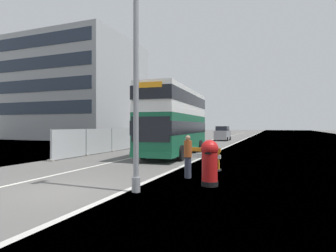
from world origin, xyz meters
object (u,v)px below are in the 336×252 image
object	(u,v)px
double_decker_bus	(176,121)
pedestrian_at_kerb	(188,156)
car_receding_mid	(223,134)
red_pillar_postbox	(210,161)
roadworks_barrier	(202,156)
lamppost_foreground	(136,63)
car_oncoming_near	(184,135)

from	to	relation	value
double_decker_bus	pedestrian_at_kerb	size ratio (longest dim) A/B	5.98
car_receding_mid	pedestrian_at_kerb	xyz separation A→B (m)	(3.90, -29.95, -0.10)
red_pillar_postbox	pedestrian_at_kerb	xyz separation A→B (m)	(-1.20, 1.17, -0.02)
car_receding_mid	double_decker_bus	bearing A→B (deg)	-89.09
roadworks_barrier	red_pillar_postbox	bearing A→B (deg)	-71.57
roadworks_barrier	pedestrian_at_kerb	world-z (taller)	pedestrian_at_kerb
double_decker_bus	roadworks_barrier	distance (m)	7.25
pedestrian_at_kerb	roadworks_barrier	bearing A→B (deg)	89.78
double_decker_bus	lamppost_foreground	distance (m)	11.88
pedestrian_at_kerb	lamppost_foreground	bearing A→B (deg)	-106.26
double_decker_bus	car_oncoming_near	world-z (taller)	double_decker_bus
lamppost_foreground	pedestrian_at_kerb	size ratio (longest dim) A/B	5.05
double_decker_bus	pedestrian_at_kerb	xyz separation A→B (m)	(3.56, -8.42, -1.69)
lamppost_foreground	car_oncoming_near	distance (m)	26.56
lamppost_foreground	roadworks_barrier	xyz separation A→B (m)	(0.89, 5.42, -3.62)
roadworks_barrier	car_receding_mid	size ratio (longest dim) A/B	0.47
double_decker_bus	lamppost_foreground	xyz separation A→B (m)	(2.68, -11.44, 1.72)
double_decker_bus	red_pillar_postbox	bearing A→B (deg)	-63.61
roadworks_barrier	car_receding_mid	distance (m)	27.82
roadworks_barrier	car_receding_mid	world-z (taller)	car_receding_mid
double_decker_bus	pedestrian_at_kerb	world-z (taller)	double_decker_bus
pedestrian_at_kerb	car_oncoming_near	bearing A→B (deg)	108.51
lamppost_foreground	pedestrian_at_kerb	world-z (taller)	lamppost_foreground
lamppost_foreground	red_pillar_postbox	distance (m)	4.39
double_decker_bus	car_receding_mid	xyz separation A→B (m)	(-0.34, 21.53, -1.60)
roadworks_barrier	pedestrian_at_kerb	size ratio (longest dim) A/B	1.06
double_decker_bus	pedestrian_at_kerb	bearing A→B (deg)	-67.09
lamppost_foreground	car_receding_mid	size ratio (longest dim) A/B	2.22
red_pillar_postbox	car_oncoming_near	bearing A→B (deg)	110.25
double_decker_bus	roadworks_barrier	size ratio (longest dim) A/B	5.62
lamppost_foreground	pedestrian_at_kerb	bearing A→B (deg)	73.74
roadworks_barrier	car_oncoming_near	bearing A→B (deg)	110.57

